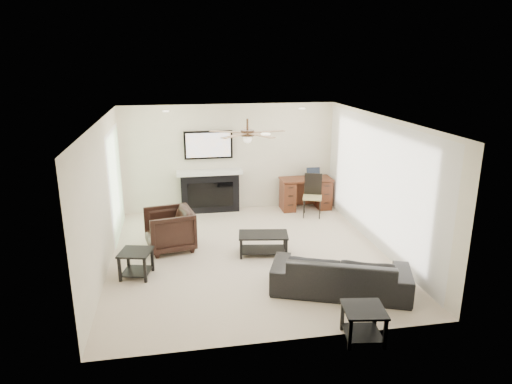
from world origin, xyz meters
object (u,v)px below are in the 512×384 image
fireplace_unit (210,172)px  desk (306,194)px  sofa (340,274)px  coffee_table (263,244)px  armchair (170,230)px

fireplace_unit → desk: size_ratio=1.57×
sofa → desk: (0.61, 4.03, 0.07)m
coffee_table → fireplace_unit: size_ratio=0.47×
sofa → armchair: (-2.60, 2.15, 0.09)m
coffee_table → sofa: bearing=-51.6°
armchair → coffee_table: (1.70, -0.55, -0.19)m
fireplace_unit → armchair: bearing=-114.3°
sofa → armchair: 3.37m
armchair → coffee_table: 1.80m
desk → armchair: bearing=-149.6°
coffee_table → desk: (1.51, 2.43, 0.18)m
armchair → desk: size_ratio=0.71×
desk → fireplace_unit: bearing=175.0°
armchair → fireplace_unit: size_ratio=0.45×
armchair → sofa: bearing=39.3°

